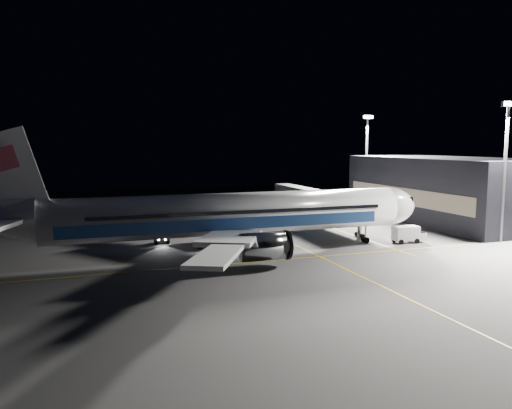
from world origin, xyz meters
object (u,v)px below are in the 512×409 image
object	(u,v)px
service_truck	(408,234)
airliner	(225,215)
safety_cone_a	(247,234)
safety_cone_c	(223,240)
floodlight_mast_south	(505,159)
safety_cone_b	(209,246)
jet_bridge	(320,199)
floodlight_mast_north	(367,154)
baggage_tug	(162,238)

from	to	relation	value
service_truck	airliner	bearing A→B (deg)	179.29
safety_cone_a	safety_cone_c	size ratio (longest dim) A/B	1.00
floodlight_mast_south	safety_cone_c	bearing A→B (deg)	160.67
safety_cone_b	safety_cone_c	bearing A→B (deg)	50.08
jet_bridge	floodlight_mast_north	size ratio (longest dim) A/B	1.66
jet_bridge	service_truck	bearing A→B (deg)	-77.25
safety_cone_b	baggage_tug	bearing A→B (deg)	136.19
jet_bridge	floodlight_mast_south	distance (m)	31.05
jet_bridge	service_truck	distance (m)	20.85
jet_bridge	floodlight_mast_north	xyz separation A→B (m)	(18.00, 13.93, 7.79)
baggage_tug	airliner	bearing A→B (deg)	-48.09
service_truck	safety_cone_c	distance (m)	27.56
airliner	service_truck	size ratio (longest dim) A/B	12.33
baggage_tug	safety_cone_a	xyz separation A→B (m)	(13.73, 1.32, -0.44)
airliner	baggage_tug	distance (m)	12.58
floodlight_mast_north	airliner	bearing A→B (deg)	-142.09
floodlight_mast_north	safety_cone_c	xyz separation A→B (m)	(-39.21, -24.25, -12.05)
floodlight_mast_south	baggage_tug	world-z (taller)	floodlight_mast_south
service_truck	safety_cone_c	size ratio (longest dim) A/B	7.76
jet_bridge	floodlight_mast_north	bearing A→B (deg)	37.74
safety_cone_b	safety_cone_c	world-z (taller)	safety_cone_c
safety_cone_a	service_truck	bearing A→B (deg)	-31.59
safety_cone_b	safety_cone_c	xyz separation A→B (m)	(3.13, 3.74, 0.04)
airliner	service_truck	xyz separation A→B (m)	(27.62, -2.03, -3.83)
safety_cone_c	safety_cone_a	bearing A→B (deg)	32.25
floodlight_mast_north	safety_cone_a	size ratio (longest dim) A/B	32.33
floodlight_mast_south	safety_cone_a	size ratio (longest dim) A/B	32.33
baggage_tug	safety_cone_b	size ratio (longest dim) A/B	4.37
floodlight_mast_south	airliner	bearing A→B (deg)	171.67
floodlight_mast_south	safety_cone_b	world-z (taller)	floodlight_mast_south
safety_cone_a	floodlight_mast_south	bearing A→B (deg)	-26.11
safety_cone_b	floodlight_mast_north	bearing A→B (deg)	33.47
service_truck	baggage_tug	world-z (taller)	service_truck
service_truck	safety_cone_a	bearing A→B (deg)	151.90
safety_cone_a	airliner	bearing A→B (deg)	-121.94
floodlight_mast_south	safety_cone_c	world-z (taller)	floodlight_mast_south
floodlight_mast_north	jet_bridge	bearing A→B (deg)	-142.26
airliner	baggage_tug	bearing A→B (deg)	126.35
safety_cone_c	floodlight_mast_north	bearing A→B (deg)	31.73
jet_bridge	safety_cone_c	xyz separation A→B (m)	(-21.21, -10.32, -4.26)
safety_cone_b	airliner	bearing A→B (deg)	-72.51
floodlight_mast_south	service_truck	bearing A→B (deg)	163.50
safety_cone_a	safety_cone_b	bearing A→B (deg)	-139.59
jet_bridge	floodlight_mast_south	world-z (taller)	floodlight_mast_south
jet_bridge	floodlight_mast_north	distance (m)	24.06
service_truck	safety_cone_b	distance (m)	29.52
baggage_tug	safety_cone_a	bearing A→B (deg)	11.06
airliner	safety_cone_a	size ratio (longest dim) A/B	96.02
floodlight_mast_south	service_truck	xyz separation A→B (m)	(-13.46, 3.99, -11.04)
airliner	floodlight_mast_north	xyz separation A→B (m)	(41.08, 31.99, 7.21)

